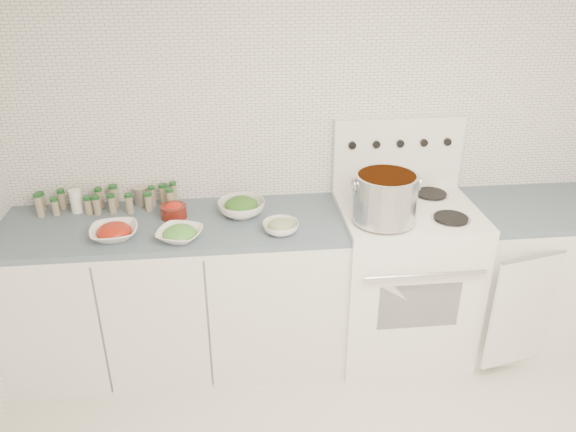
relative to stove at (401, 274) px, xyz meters
The scene contains 13 objects.
room_walls 1.66m from the stove, 112.04° to the right, with size 3.54×3.04×2.52m.
counter_left 1.31m from the stove, behind, with size 1.85×0.62×0.90m.
stove is the anchor object (origin of this frame).
counter_right 0.82m from the stove, ahead, with size 0.89×0.72×0.90m.
stock_pot 0.64m from the stove, 139.01° to the right, with size 0.35×0.33×0.25m.
bowl_tomato 1.65m from the stove, behind, with size 0.26×0.26×0.08m.
bowl_snowpea 1.33m from the stove, behind, with size 0.28×0.28×0.07m.
bowl_broccoli 1.03m from the stove, behind, with size 0.33×0.33×0.10m.
bowl_zucchini 0.87m from the stove, 167.37° to the right, with size 0.21×0.21×0.08m.
bowl_pepper 1.37m from the stove, behind, with size 0.14×0.14×0.09m.
salt_canister 1.91m from the stove, behind, with size 0.07×0.07×0.13m, color white.
tin_can 1.58m from the stove, 169.97° to the left, with size 0.08×0.08×0.11m, color #AAA28F.
spice_cluster 1.73m from the stove, behind, with size 0.78×0.15×0.14m.
Camera 1 is at (-0.49, -1.55, 2.27)m, focal length 35.00 mm.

